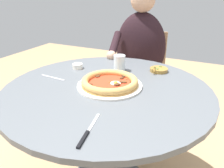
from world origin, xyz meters
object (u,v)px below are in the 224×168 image
at_px(ramekin_capers, 78,66).
at_px(steak_knife, 86,134).
at_px(pizza_on_plate, 110,83).
at_px(water_glass, 119,64).
at_px(dining_table, 107,118).
at_px(diner_person, 139,71).
at_px(fork_utensil, 53,78).
at_px(olive_pan, 159,70).
at_px(cafe_chair_diner, 142,69).

bearing_deg(ramekin_capers, steak_knife, 126.17).
relative_size(pizza_on_plate, water_glass, 3.47).
relative_size(dining_table, diner_person, 0.88).
xyz_separation_m(pizza_on_plate, fork_utensil, (0.33, 0.03, -0.02)).
bearing_deg(fork_utensil, diner_person, -106.58).
distance_m(fork_utensil, diner_person, 0.84).
xyz_separation_m(steak_knife, diner_person, (0.20, -1.15, -0.19)).
height_order(water_glass, steak_knife, water_glass).
bearing_deg(dining_table, olive_pan, -117.79).
distance_m(dining_table, steak_knife, 0.44).
bearing_deg(cafe_chair_diner, fork_utensil, 76.59).
relative_size(dining_table, water_glass, 11.02).
xyz_separation_m(pizza_on_plate, steak_knife, (-0.11, 0.40, -0.02)).
height_order(olive_pan, fork_utensil, olive_pan).
bearing_deg(olive_pan, pizza_on_plate, 62.47).
relative_size(steak_knife, fork_utensil, 1.26).
bearing_deg(ramekin_capers, fork_utensil, 78.46).
height_order(dining_table, water_glass, water_glass).
xyz_separation_m(ramekin_capers, diner_person, (-0.20, -0.60, -0.20)).
bearing_deg(steak_knife, dining_table, -73.27).
relative_size(water_glass, olive_pan, 0.73).
height_order(pizza_on_plate, diner_person, diner_person).
relative_size(dining_table, cafe_chair_diner, 1.26).
distance_m(pizza_on_plate, cafe_chair_diner, 0.93).
bearing_deg(ramekin_capers, dining_table, 149.64).
distance_m(olive_pan, fork_utensil, 0.61).
height_order(ramekin_capers, cafe_chair_diner, cafe_chair_diner).
distance_m(water_glass, olive_pan, 0.23).
xyz_separation_m(water_glass, steak_knife, (-0.16, 0.63, -0.04)).
bearing_deg(olive_pan, steak_knife, 85.15).
bearing_deg(steak_knife, pizza_on_plate, -75.07).
height_order(ramekin_capers, olive_pan, olive_pan).
distance_m(pizza_on_plate, olive_pan, 0.36).
height_order(water_glass, ramekin_capers, water_glass).
bearing_deg(dining_table, diner_person, -83.30).
height_order(water_glass, olive_pan, water_glass).
distance_m(olive_pan, cafe_chair_diner, 0.68).
relative_size(pizza_on_plate, olive_pan, 2.55).
relative_size(dining_table, steak_knife, 4.96).
height_order(water_glass, diner_person, diner_person).
height_order(steak_knife, cafe_chair_diner, cafe_chair_diner).
bearing_deg(fork_utensil, olive_pan, -144.88).
xyz_separation_m(dining_table, diner_person, (0.09, -0.77, -0.00)).
xyz_separation_m(water_glass, fork_utensil, (0.28, 0.27, -0.04)).
xyz_separation_m(pizza_on_plate, cafe_chair_diner, (0.11, -0.89, -0.23)).
distance_m(pizza_on_plate, fork_utensil, 0.34).
distance_m(steak_knife, cafe_chair_diner, 1.32).
bearing_deg(cafe_chair_diner, ramekin_capers, 76.12).
bearing_deg(dining_table, water_glass, -80.66).
height_order(steak_knife, diner_person, diner_person).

